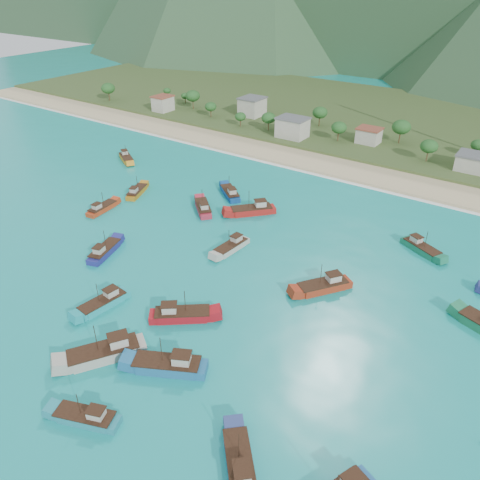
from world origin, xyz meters
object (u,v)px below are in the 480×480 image
Objects in this scene: boat_13 at (252,210)px; boat_11 at (104,303)px; boat_24 at (181,315)px; boat_26 at (169,366)px; boat_0 at (87,418)px; boat_21 at (230,193)px; boat_20 at (324,286)px; boat_17 at (231,247)px; boat_2 at (137,192)px; boat_23 at (105,251)px; boat_3 at (203,208)px; boat_10 at (126,158)px; boat_14 at (421,249)px; boat_5 at (105,353)px; boat_9 at (102,209)px; boat_25 at (240,466)px.

boat_11 is at bearing 130.57° from boat_13.
boat_13 is 1.02× the size of boat_24.
boat_13 is 0.91× the size of boat_26.
boat_21 is (-28.12, 73.42, 0.08)m from boat_0.
boat_11 is 0.95× the size of boat_20.
boat_26 reaches higher than boat_17.
boat_2 is 40.99m from boat_17.
boat_20 is 49.22m from boat_23.
boat_2 is 69.94m from boat_26.
boat_3 is 47.20m from boat_10.
boat_0 is at bearing 74.75° from boat_10.
boat_23 reaches higher than boat_14.
boat_26 reaches higher than boat_10.
boat_11 reaches higher than boat_10.
boat_13 is 36.36m from boat_20.
boat_2 is at bearing -16.41° from boat_5.
boat_2 is 12.78m from boat_9.
boat_26 is (31.37, -47.68, 0.17)m from boat_3.
boat_2 is at bearing 138.66° from boat_3.
boat_24 is (14.57, 5.72, 0.10)m from boat_11.
boat_21 is at bearing 117.24° from boat_10.
boat_24 reaches higher than boat_9.
boat_0 is 68.49m from boat_9.
boat_23 is (-14.52, 12.86, -0.01)m from boat_11.
boat_24 is (6.77, -25.09, 0.14)m from boat_17.
boat_24 is 12.73m from boat_26.
boat_9 is (0.11, -12.78, -0.02)m from boat_2.
boat_5 is at bearing 129.77° from boat_25.
boat_25 is at bearing 164.86° from boat_13.
boat_10 is 0.91× the size of boat_13.
boat_2 is 34.85m from boat_13.
boat_0 is 23.11m from boat_25.
boat_24 reaches higher than boat_17.
boat_9 is (-42.94, 36.18, -0.37)m from boat_5.
boat_5 is 1.25× the size of boat_14.
boat_9 is 0.91× the size of boat_11.
boat_0 is 0.78× the size of boat_5.
boat_11 is (54.91, -57.23, 0.03)m from boat_10.
boat_11 reaches higher than boat_17.
boat_3 is 0.97× the size of boat_17.
boat_5 is (20.92, -51.60, 0.26)m from boat_3.
boat_26 reaches higher than boat_13.
boat_20 reaches higher than boat_17.
boat_9 is (-22.02, -15.42, -0.11)m from boat_3.
boat_25 is at bearing -42.23° from boat_23.
boat_20 reaches higher than boat_11.
boat_5 is 39.91m from boat_17.
boat_11 is 43.12m from boat_20.
boat_2 is at bearing -44.51° from boat_11.
boat_13 is (33.73, 8.78, 0.25)m from boat_2.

